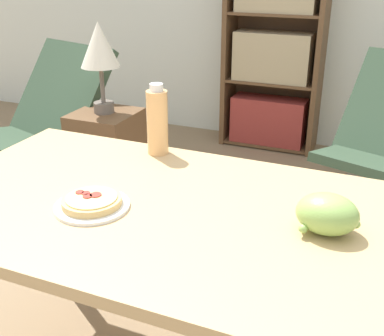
# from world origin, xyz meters

# --- Properties ---
(dining_table) EXTENTS (1.36, 0.82, 0.73)m
(dining_table) POSITION_xyz_m (0.13, -0.00, 0.64)
(dining_table) COLOR tan
(dining_table) RESTS_ON ground_plane
(pizza_on_plate) EXTENTS (0.21, 0.21, 0.04)m
(pizza_on_plate) POSITION_xyz_m (0.00, -0.09, 0.74)
(pizza_on_plate) COLOR white
(pizza_on_plate) RESTS_ON dining_table
(grape_bunch) EXTENTS (0.16, 0.12, 0.11)m
(grape_bunch) POSITION_xyz_m (0.62, 0.03, 0.78)
(grape_bunch) COLOR #93BC5B
(grape_bunch) RESTS_ON dining_table
(drink_bottle) EXTENTS (0.07, 0.07, 0.25)m
(drink_bottle) POSITION_xyz_m (-0.01, 0.35, 0.85)
(drink_bottle) COLOR #EFB270
(drink_bottle) RESTS_ON dining_table
(lounge_chair_near) EXTENTS (0.82, 0.92, 0.88)m
(lounge_chair_near) POSITION_xyz_m (-1.20, 1.12, 0.29)
(lounge_chair_near) COLOR slate
(lounge_chair_near) RESTS_ON ground_plane
(bookshelf) EXTENTS (0.72, 0.30, 1.51)m
(bookshelf) POSITION_xyz_m (-0.11, 2.45, 0.71)
(bookshelf) COLOR brown
(bookshelf) RESTS_ON ground_plane
(side_table) EXTENTS (0.34, 0.34, 0.58)m
(side_table) POSITION_xyz_m (-0.72, 1.10, 0.29)
(side_table) COLOR brown
(side_table) RESTS_ON ground_plane
(table_lamp) EXTENTS (0.21, 0.21, 0.49)m
(table_lamp) POSITION_xyz_m (-0.72, 1.10, 0.92)
(table_lamp) COLOR #665B51
(table_lamp) RESTS_ON side_table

